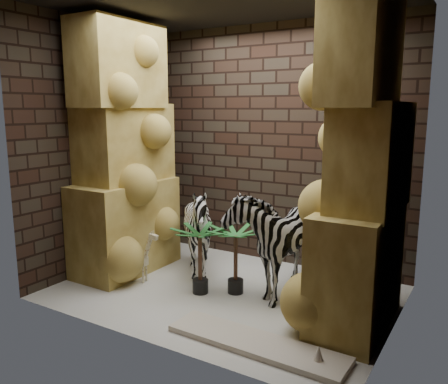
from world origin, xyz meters
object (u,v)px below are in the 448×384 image
Objects in this scene: zebra_right at (278,229)px; palm_back at (200,260)px; palm_front at (236,260)px; surfboard at (256,343)px; zebra_left at (199,235)px; giraffe_toy at (138,255)px.

zebra_right reaches higher than palm_back.
surfboard is (0.71, -0.89, -0.34)m from palm_front.
giraffe_toy is at bearing -131.81° from zebra_left.
giraffe_toy reaches higher than surfboard.
zebra_right is 1.24× the size of zebra_left.
giraffe_toy is at bearing -165.95° from palm_front.
giraffe_toy is (-0.51, -0.48, -0.19)m from zebra_left.
palm_back is 1.29m from surfboard.
zebra_left is at bearing 36.99° from giraffe_toy.
surfboard is at bearing -51.56° from palm_front.
surfboard is (1.32, -1.09, -0.48)m from zebra_left.
palm_front reaches higher than surfboard.
palm_front is (0.62, -0.20, -0.13)m from zebra_left.
zebra_left is 0.66m from palm_front.
zebra_right is 1.86× the size of palm_front.
palm_back is at bearing -0.51° from giraffe_toy.
zebra_left reaches higher than surfboard.
palm_back is 0.47× the size of surfboard.
surfboard is at bearing -34.81° from zebra_left.
zebra_left reaches higher than palm_front.
palm_front is 0.47× the size of surfboard.
palm_front is at bearing -135.98° from zebra_right.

